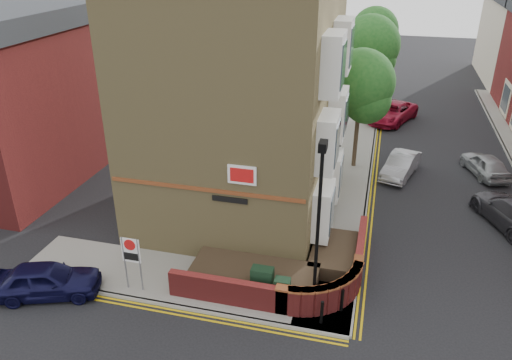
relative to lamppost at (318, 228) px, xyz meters
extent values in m
plane|color=black|center=(-1.60, -1.20, -3.34)|extent=(120.00, 120.00, 0.00)
cube|color=gray|center=(-5.10, 0.30, -3.28)|extent=(13.00, 3.00, 0.12)
cube|color=gray|center=(0.40, 14.80, -3.28)|extent=(2.00, 32.00, 0.12)
cube|color=gray|center=(-5.10, -1.20, -3.28)|extent=(13.00, 0.15, 0.12)
cube|color=gray|center=(1.40, 14.80, -3.28)|extent=(0.15, 32.00, 0.12)
cube|color=gold|center=(-5.10, -1.45, -3.34)|extent=(13.00, 0.28, 0.01)
cube|color=gold|center=(1.65, 14.80, -3.34)|extent=(0.28, 32.00, 0.01)
cube|color=olive|center=(-4.60, 6.80, 2.28)|extent=(8.00, 10.00, 11.00)
cube|color=brown|center=(-4.60, 1.77, -0.02)|extent=(7.80, 0.06, 0.15)
cube|color=white|center=(-3.10, 1.76, 0.78)|extent=(1.10, 0.05, 0.75)
cube|color=black|center=(-3.60, 1.76, -0.32)|extent=(1.40, 0.04, 0.22)
cylinder|color=black|center=(0.00, 0.00, -0.22)|extent=(0.12, 0.12, 6.00)
cylinder|color=black|center=(0.00, 0.00, -2.82)|extent=(0.20, 0.20, 0.80)
cube|color=black|center=(0.00, 0.00, 2.93)|extent=(0.25, 0.50, 0.30)
cube|color=black|center=(-1.90, 0.10, -2.62)|extent=(0.80, 0.45, 1.20)
cube|color=black|center=(-1.10, -0.20, -2.67)|extent=(0.55, 0.40, 1.10)
cylinder|color=black|center=(0.40, -0.80, -2.77)|extent=(0.11, 0.11, 0.90)
cylinder|color=black|center=(1.00, 0.00, -2.77)|extent=(0.11, 0.11, 0.90)
cylinder|color=slate|center=(-6.90, -0.70, -2.12)|extent=(0.06, 0.06, 2.20)
cylinder|color=slate|center=(-6.30, -0.70, -2.12)|extent=(0.06, 0.06, 2.20)
cube|color=white|center=(-6.60, -0.70, -1.52)|extent=(0.72, 0.04, 1.00)
cylinder|color=red|center=(-6.60, -0.73, -1.27)|extent=(0.44, 0.02, 0.44)
cube|color=maroon|center=(-16.60, 6.80, 0.66)|extent=(6.00, 10.00, 8.00)
cylinder|color=#382B1E|center=(0.40, 12.80, -0.95)|extent=(0.24, 0.24, 4.55)
sphere|color=#1B521C|center=(0.40, 12.80, 1.65)|extent=(3.64, 3.64, 3.64)
sphere|color=#1B521C|center=(0.80, 12.50, 0.81)|extent=(2.60, 2.60, 2.60)
sphere|color=#1B521C|center=(0.10, 13.20, 1.20)|extent=(2.86, 2.86, 2.86)
cylinder|color=#382B1E|center=(0.40, 20.80, -0.70)|extent=(0.24, 0.24, 5.04)
sphere|color=#1B521C|center=(0.40, 20.80, 2.18)|extent=(4.03, 4.03, 4.03)
sphere|color=#1B521C|center=(0.80, 20.50, 1.24)|extent=(2.88, 2.88, 2.88)
sphere|color=#1B521C|center=(0.10, 21.20, 1.67)|extent=(3.17, 3.17, 3.17)
cylinder|color=#382B1E|center=(0.40, 28.80, -0.84)|extent=(0.24, 0.24, 4.76)
sphere|color=#1B521C|center=(0.40, 28.80, 1.88)|extent=(3.81, 3.81, 3.81)
sphere|color=#1B521C|center=(0.80, 28.50, 0.99)|extent=(2.72, 2.72, 2.72)
sphere|color=#1B521C|center=(0.10, 29.20, 1.40)|extent=(2.99, 2.99, 2.99)
cylinder|color=black|center=(0.80, 23.80, -1.62)|extent=(0.10, 0.10, 3.20)
imported|color=black|center=(0.80, 23.80, 0.48)|extent=(0.20, 0.16, 1.00)
imported|color=black|center=(-9.63, -1.70, -2.68)|extent=(4.17, 2.78, 1.32)
imported|color=#96989D|center=(3.00, 12.32, -2.73)|extent=(2.31, 3.97, 1.24)
imported|color=maroon|center=(2.40, 21.59, -2.66)|extent=(4.01, 5.43, 1.37)
imported|color=#94999B|center=(7.56, 13.57, -2.72)|extent=(2.57, 3.95, 1.25)
camera|label=1|loc=(1.57, -14.14, 8.61)|focal=35.00mm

